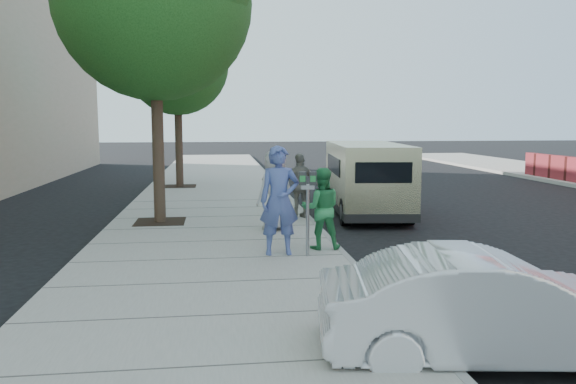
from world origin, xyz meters
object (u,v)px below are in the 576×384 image
object	(u,v)px
person_green_shirt	(321,208)
person_gray_shirt	(276,190)
van	(366,177)
person_officer	(279,200)
tree_far	(178,59)
parking_meter	(308,195)
sedan	(489,307)
person_striped_polo	(300,186)

from	to	relation	value
person_green_shirt	person_gray_shirt	bearing A→B (deg)	-66.42
van	person_officer	distance (m)	5.98
person_officer	tree_far	bearing A→B (deg)	102.20
parking_meter	sedan	size ratio (longest dim) A/B	0.42
parking_meter	van	xyz separation A→B (m)	(2.53, 5.36, -0.22)
van	person_green_shirt	bearing A→B (deg)	-108.58
parking_meter	person_green_shirt	distance (m)	0.74
parking_meter	person_green_shirt	bearing A→B (deg)	67.46
sedan	person_green_shirt	xyz separation A→B (m)	(-0.92, 4.96, 0.33)
person_striped_polo	van	bearing A→B (deg)	-162.82
parking_meter	van	distance (m)	5.93
person_green_shirt	person_officer	bearing A→B (deg)	27.52
person_officer	sedan	bearing A→B (deg)	-69.17
tree_far	van	world-z (taller)	tree_far
parking_meter	person_green_shirt	size ratio (longest dim) A/B	0.99
person_officer	van	bearing A→B (deg)	59.44
tree_far	parking_meter	size ratio (longest dim) A/B	4.20
tree_far	person_officer	world-z (taller)	tree_far
person_gray_shirt	person_striped_polo	xyz separation A→B (m)	(0.79, 1.52, -0.09)
parking_meter	person_gray_shirt	distance (m)	2.56
sedan	person_striped_polo	xyz separation A→B (m)	(-0.80, 8.45, 0.37)
tree_far	sedan	bearing A→B (deg)	-75.04
sedan	person_officer	size ratio (longest dim) A/B	1.83
parking_meter	person_officer	bearing A→B (deg)	168.01
person_green_shirt	person_gray_shirt	size ratio (longest dim) A/B	0.86
parking_meter	person_striped_polo	xyz separation A→B (m)	(0.47, 4.05, -0.30)
tree_far	person_striped_polo	size ratio (longest dim) A/B	3.95
person_officer	person_striped_polo	world-z (taller)	person_officer
parking_meter	sedan	distance (m)	4.63
person_green_shirt	person_gray_shirt	world-z (taller)	person_gray_shirt
tree_far	person_gray_shirt	bearing A→B (deg)	-73.51
tree_far	person_green_shirt	xyz separation A→B (m)	(3.33, -10.96, -3.95)
person_striped_polo	person_green_shirt	bearing A→B (deg)	72.76
parking_meter	person_officer	xyz separation A→B (m)	(-0.49, 0.20, -0.11)
tree_far	person_green_shirt	size ratio (longest dim) A/B	4.14
tree_far	person_striped_polo	bearing A→B (deg)	-65.17
tree_far	person_striped_polo	world-z (taller)	tree_far
van	sedan	bearing A→B (deg)	-91.54
sedan	person_striped_polo	bearing A→B (deg)	13.26
parking_meter	person_gray_shirt	xyz separation A→B (m)	(-0.32, 2.53, -0.21)
person_gray_shirt	person_striped_polo	size ratio (longest dim) A/B	1.11
sedan	person_green_shirt	size ratio (longest dim) A/B	2.34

